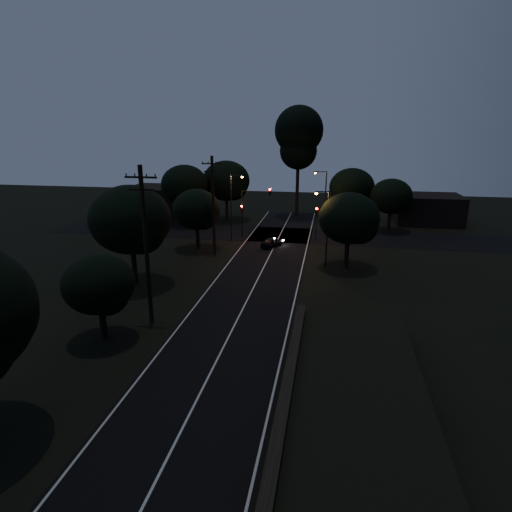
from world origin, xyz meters
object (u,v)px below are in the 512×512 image
(signal_left, at_px, (242,215))
(utility_pole_far, at_px, (213,204))
(utility_pole_mid, at_px, (146,244))
(streetlight_c, at_px, (326,223))
(streetlight_b, at_px, (324,198))
(streetlight_a, at_px, (233,203))
(signal_mast, at_px, (255,203))
(tall_pine, at_px, (299,137))
(car, at_px, (272,242))
(signal_right, at_px, (316,217))

(signal_left, bearing_deg, utility_pole_far, -99.94)
(utility_pole_mid, bearing_deg, signal_left, 86.79)
(streetlight_c, bearing_deg, streetlight_b, 92.14)
(signal_left, distance_m, streetlight_a, 2.77)
(utility_pole_mid, xyz_separation_m, signal_mast, (3.09, 24.99, -1.40))
(streetlight_a, distance_m, streetlight_b, 12.19)
(utility_pole_mid, distance_m, signal_left, 25.19)
(tall_pine, distance_m, streetlight_a, 19.52)
(car, bearing_deg, streetlight_b, -100.51)
(utility_pole_mid, height_order, car, utility_pole_mid)
(utility_pole_mid, bearing_deg, utility_pole_far, 90.00)
(utility_pole_far, bearing_deg, streetlight_b, 46.70)
(signal_right, height_order, streetlight_c, streetlight_c)
(utility_pole_far, height_order, signal_mast, utility_pole_far)
(tall_pine, relative_size, signal_right, 4.01)
(streetlight_a, relative_size, car, 2.48)
(signal_left, relative_size, signal_mast, 0.66)
(streetlight_b, bearing_deg, streetlight_a, -150.52)
(signal_right, height_order, streetlight_a, streetlight_a)
(signal_mast, xyz_separation_m, streetlight_c, (8.74, -9.99, 0.01))
(signal_right, bearing_deg, streetlight_c, -82.98)
(utility_pole_mid, bearing_deg, car, 74.78)
(streetlight_a, xyz_separation_m, car, (5.03, -1.96, -4.09))
(signal_left, bearing_deg, signal_mast, 0.13)
(streetlight_b, bearing_deg, signal_mast, -154.01)
(streetlight_b, bearing_deg, tall_pine, 111.38)
(tall_pine, xyz_separation_m, car, (-1.28, -18.96, -11.32))
(streetlight_c, bearing_deg, signal_left, 136.24)
(tall_pine, distance_m, signal_mast, 17.24)
(streetlight_b, height_order, streetlight_c, streetlight_b)
(utility_pole_mid, distance_m, signal_right, 27.30)
(utility_pole_mid, height_order, streetlight_a, utility_pole_mid)
(utility_pole_far, height_order, streetlight_c, utility_pole_far)
(signal_left, relative_size, car, 1.27)
(utility_pole_mid, relative_size, car, 3.42)
(streetlight_c, xyz_separation_m, car, (-6.10, 6.04, -3.80))
(signal_mast, relative_size, streetlight_c, 0.83)
(streetlight_a, xyz_separation_m, streetlight_b, (10.61, 6.00, 0.00))
(tall_pine, distance_m, signal_right, 17.88)
(streetlight_a, distance_m, streetlight_c, 13.72)
(streetlight_a, height_order, streetlight_c, streetlight_a)
(utility_pole_far, height_order, streetlight_a, utility_pole_far)
(signal_mast, distance_m, car, 6.08)
(streetlight_b, bearing_deg, signal_right, -100.00)
(car, bearing_deg, streetlight_a, 3.24)
(tall_pine, distance_m, car, 22.12)
(utility_pole_far, distance_m, streetlight_c, 12.05)
(signal_mast, distance_m, streetlight_c, 13.28)
(utility_pole_mid, xyz_separation_m, signal_left, (1.40, 24.99, -2.90))
(signal_right, height_order, car, signal_right)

